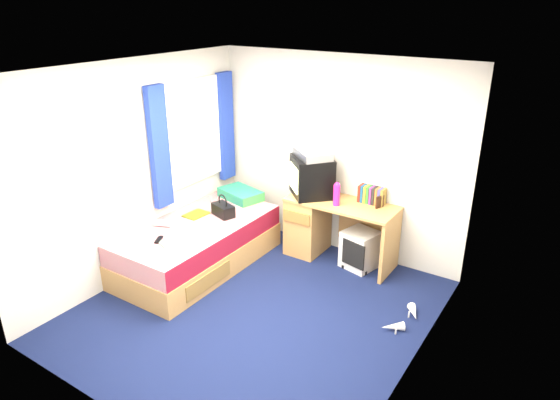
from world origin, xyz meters
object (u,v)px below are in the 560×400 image
Objects in this scene: aerosol_can at (338,191)px; towel at (193,234)px; desk at (321,224)px; magazine at (196,214)px; crt_tv at (312,176)px; handbag at (223,210)px; storage_cube at (360,249)px; bed at (198,245)px; pink_water_bottle at (337,195)px; remote_control at (159,240)px; colour_swatch_fan at (163,244)px; picture_frame at (380,202)px; water_bottle at (163,224)px; white_heels at (403,319)px; pillow at (241,194)px; vcr at (313,154)px.

aerosol_can is 1.77m from towel.
magazine is at bearing -144.97° from desk.
crt_tv is 2.00× the size of handbag.
towel is (-1.40, -1.31, 0.36)m from storage_cube.
storage_cube is at bearing 41.78° from crt_tv.
bed is 8.15× the size of pink_water_bottle.
handbag reaches higher than storage_cube.
crt_tv is 4.04× the size of remote_control.
aerosol_can reaches higher than colour_swatch_fan.
colour_swatch_fan is at bearing -115.95° from picture_frame.
picture_frame reaches higher than water_bottle.
towel reaches higher than water_bottle.
remote_control is at bearing -132.71° from pink_water_bottle.
towel is (0.20, -0.28, 0.32)m from bed.
white_heels is (0.69, -0.90, -0.78)m from picture_frame.
desk reaches higher than bed.
bed is at bearing -128.16° from picture_frame.
handbag is at bearing 177.22° from white_heels.
towel is at bearing -62.55° from handbag.
remote_control is (-0.00, -1.44, -0.05)m from pillow.
colour_swatch_fan is at bearing -73.01° from magazine.
towel is 1.34× the size of colour_swatch_fan.
vcr is 0.53m from aerosol_can.
vcr is at bearing 162.81° from pink_water_bottle.
vcr is 1.99m from colour_swatch_fan.
picture_frame is 2.48m from water_bottle.
pillow is 0.57m from handbag.
crt_tv is (-0.15, 0.00, 0.58)m from desk.
vcr is (0.97, 0.16, 0.67)m from pillow.
aerosol_can reaches higher than remote_control.
pink_water_bottle is at bearing 27.74° from crt_tv.
pillow is at bearing 93.68° from bed.
desk is 0.54m from pink_water_bottle.
handbag is 0.73m from water_bottle.
pink_water_bottle is at bearing -25.18° from desk.
handbag is 0.91m from remote_control.
pillow is at bearing -153.85° from picture_frame.
aerosol_can is (0.31, 0.08, -0.43)m from vcr.
water_bottle is at bearing -138.04° from bed.
bed is 1.72m from vcr.
desk is at bearing -154.18° from picture_frame.
picture_frame is (1.75, 1.15, 0.55)m from bed.
aerosol_can is 0.82× the size of colour_swatch_fan.
desk is 0.58m from storage_cube.
crt_tv reaches higher than aerosol_can.
bed is at bearing -136.57° from aerosol_can.
water_bottle is at bearing -136.85° from aerosol_can.
pink_water_bottle is at bearing 21.11° from vcr.
picture_frame reaches higher than magazine.
bed is 1.72m from pink_water_bottle.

